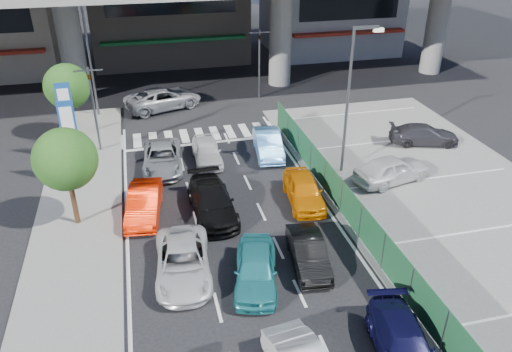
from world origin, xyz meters
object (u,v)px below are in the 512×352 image
object	(u,v)px
signboard_far	(66,111)
minivan_navy_back	(404,345)
traffic_light_right	(259,47)
street_lamp_left	(91,49)
wagon_silver_front_left	(162,158)
crossing_wagon_silver	(163,98)
signboard_near	(69,131)
taxi_orange_left	(144,203)
hatch_black_mid_right	(308,253)
tree_far	(67,87)
taxi_teal_mid	(256,269)
kei_truck_front_right	(268,144)
parked_sedan_dgrey	(424,134)
traffic_light_left	(91,89)
sedan_white_mid_left	(183,262)
sedan_black_mid	(212,202)
tree_near	(65,160)
street_lamp_right	(352,90)
sedan_white_front_mid	(207,151)
parked_sedan_white	(392,169)
taxi_orange_right	(304,190)
traffic_cone	(341,181)

from	to	relation	value
signboard_far	minivan_navy_back	size ratio (longest dim) A/B	1.12
traffic_light_right	street_lamp_left	bearing A→B (deg)	-175.17
wagon_silver_front_left	crossing_wagon_silver	size ratio (longest dim) A/B	0.84
traffic_light_right	signboard_near	size ratio (longest dim) A/B	1.11
taxi_orange_left	crossing_wagon_silver	xyz separation A→B (m)	(2.04, 14.38, 0.08)
hatch_black_mid_right	tree_far	bearing A→B (deg)	129.38
taxi_teal_mid	kei_truck_front_right	size ratio (longest dim) A/B	0.97
wagon_silver_front_left	parked_sedan_dgrey	bearing A→B (deg)	1.86
traffic_light_left	parked_sedan_dgrey	world-z (taller)	traffic_light_left
sedan_white_mid_left	minivan_navy_back	bearing A→B (deg)	-38.20
sedan_black_mid	tree_near	bearing A→B (deg)	172.71
hatch_black_mid_right	crossing_wagon_silver	size ratio (longest dim) A/B	0.67
street_lamp_right	hatch_black_mid_right	size ratio (longest dim) A/B	2.17
tree_far	wagon_silver_front_left	world-z (taller)	tree_far
signboard_near	tree_far	distance (m)	6.54
traffic_light_right	sedan_white_mid_left	xyz separation A→B (m)	(-8.10, -19.81, -3.29)
traffic_light_right	street_lamp_right	distance (m)	13.13
street_lamp_left	sedan_white_front_mid	size ratio (longest dim) A/B	2.09
sedan_white_mid_left	kei_truck_front_right	xyz separation A→B (m)	(6.17, 9.94, 0.04)
street_lamp_right	kei_truck_front_right	xyz separation A→B (m)	(-3.60, 3.12, -4.08)
signboard_near	parked_sedan_white	bearing A→B (deg)	-13.04
hatch_black_mid_right	sedan_black_mid	world-z (taller)	sedan_black_mid
street_lamp_right	sedan_black_mid	bearing A→B (deg)	-161.72
taxi_orange_right	sedan_white_front_mid	world-z (taller)	taxi_orange_right
signboard_far	crossing_wagon_silver	distance (m)	9.66
crossing_wagon_silver	traffic_cone	size ratio (longest dim) A/B	8.80
tree_far	parked_sedan_dgrey	xyz separation A→B (m)	(21.14, -6.31, -2.72)
taxi_orange_right	wagon_silver_front_left	bearing A→B (deg)	146.28
minivan_navy_back	sedan_white_front_mid	size ratio (longest dim) A/B	1.09
traffic_light_left	hatch_black_mid_right	xyz separation A→B (m)	(8.67, -13.40, -3.33)
street_lamp_left	tree_near	world-z (taller)	street_lamp_left
tree_near	hatch_black_mid_right	bearing A→B (deg)	-29.70
tree_near	street_lamp_right	bearing A→B (deg)	8.03
tree_far	taxi_orange_right	world-z (taller)	tree_far
tree_near	signboard_far	bearing A→B (deg)	94.90
traffic_light_left	parked_sedan_dgrey	distance (m)	20.18
signboard_near	hatch_black_mid_right	bearing A→B (deg)	-44.18
tree_far	crossing_wagon_silver	world-z (taller)	tree_far
street_lamp_right	sedan_black_mid	size ratio (longest dim) A/B	1.68
kei_truck_front_right	parked_sedan_white	world-z (taller)	parked_sedan_white
signboard_far	tree_near	xyz separation A→B (m)	(0.60, -6.99, 0.32)
street_lamp_right	parked_sedan_white	distance (m)	4.76
taxi_orange_right	crossing_wagon_silver	distance (m)	16.09
tree_near	sedan_black_mid	size ratio (longest dim) A/B	1.01
taxi_orange_left	wagon_silver_front_left	size ratio (longest dim) A/B	0.89
hatch_black_mid_right	sedan_white_front_mid	world-z (taller)	sedan_white_front_mid
hatch_black_mid_right	taxi_orange_left	xyz separation A→B (m)	(-6.37, 5.44, 0.07)
parked_sedan_white	taxi_orange_left	bearing A→B (deg)	77.76
kei_truck_front_right	parked_sedan_white	xyz separation A→B (m)	(5.52, -4.91, 0.10)
traffic_light_left	taxi_orange_left	world-z (taller)	traffic_light_left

